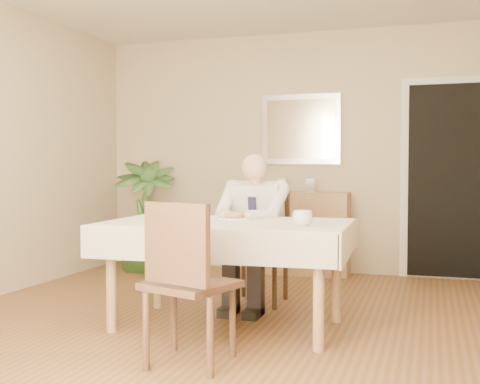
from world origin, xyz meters
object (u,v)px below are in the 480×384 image
(chair_far, at_px, (261,239))
(potted_palm, at_px, (144,215))
(coffee_mug, at_px, (302,218))
(seated_man, at_px, (251,223))
(chair_near, at_px, (185,274))
(sideboard, at_px, (297,233))
(dining_table, at_px, (227,233))

(chair_far, distance_m, potted_palm, 1.97)
(chair_far, height_order, coffee_mug, chair_far)
(chair_far, bearing_deg, seated_man, -83.98)
(chair_near, distance_m, seated_man, 1.51)
(seated_man, bearing_deg, potted_palm, 139.96)
(chair_far, distance_m, coffee_mug, 1.22)
(chair_near, relative_size, seated_man, 0.76)
(chair_far, bearing_deg, sideboard, 95.44)
(sideboard, bearing_deg, coffee_mug, -77.85)
(chair_near, relative_size, potted_palm, 0.78)
(dining_table, height_order, potted_palm, potted_palm)
(coffee_mug, height_order, potted_palm, potted_palm)
(seated_man, xyz_separation_m, potted_palm, (-1.64, 1.38, -0.08))
(chair_far, bearing_deg, dining_table, -83.98)
(chair_far, relative_size, potted_palm, 0.77)
(chair_near, distance_m, sideboard, 3.19)
(seated_man, xyz_separation_m, sideboard, (0.01, 1.69, -0.25))
(seated_man, relative_size, potted_palm, 1.02)
(seated_man, bearing_deg, dining_table, -90.00)
(dining_table, relative_size, chair_near, 1.86)
(coffee_mug, xyz_separation_m, potted_palm, (-2.22, 2.13, -0.20))
(sideboard, bearing_deg, chair_far, -91.36)
(dining_table, xyz_separation_m, sideboard, (0.01, 2.28, -0.23))
(chair_near, relative_size, sideboard, 0.86)
(chair_far, xyz_separation_m, sideboard, (0.01, 1.39, -0.09))
(dining_table, distance_m, sideboard, 2.29)
(chair_far, bearing_deg, chair_near, -82.16)
(coffee_mug, bearing_deg, seated_man, 127.44)
(sideboard, distance_m, potted_palm, 1.69)
(dining_table, height_order, sideboard, sideboard)
(dining_table, bearing_deg, sideboard, 87.42)
(coffee_mug, distance_m, potted_palm, 3.08)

